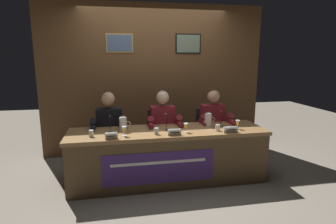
{
  "coord_description": "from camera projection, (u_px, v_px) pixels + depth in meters",
  "views": [
    {
      "loc": [
        -0.69,
        -3.59,
        1.7
      ],
      "look_at": [
        0.0,
        0.0,
        0.97
      ],
      "focal_mm": 29.54,
      "sensor_mm": 36.0,
      "label": 1
    }
  ],
  "objects": [
    {
      "name": "chair_right",
      "position": [
        209.0,
        136.0,
        4.52
      ],
      "size": [
        0.44,
        0.44,
        0.89
      ],
      "color": "black",
      "rests_on": "ground_plane"
    },
    {
      "name": "microphone_left",
      "position": [
        110.0,
        127.0,
        3.64
      ],
      "size": [
        0.06,
        0.17,
        0.22
      ],
      "color": "black",
      "rests_on": "conference_table"
    },
    {
      "name": "microphone_right",
      "position": [
        223.0,
        122.0,
        3.93
      ],
      "size": [
        0.06,
        0.17,
        0.22
      ],
      "color": "black",
      "rests_on": "conference_table"
    },
    {
      "name": "chair_center",
      "position": [
        161.0,
        139.0,
        4.37
      ],
      "size": [
        0.44,
        0.44,
        0.89
      ],
      "color": "black",
      "rests_on": "ground_plane"
    },
    {
      "name": "ground_plane",
      "position": [
        168.0,
        179.0,
        3.92
      ],
      "size": [
        12.0,
        12.0,
        0.0
      ],
      "primitive_type": "plane",
      "color": "gray"
    },
    {
      "name": "water_cup_center",
      "position": [
        156.0,
        132.0,
        3.55
      ],
      "size": [
        0.06,
        0.06,
        0.08
      ],
      "color": "silver",
      "rests_on": "conference_table"
    },
    {
      "name": "microphone_center",
      "position": [
        167.0,
        125.0,
        3.76
      ],
      "size": [
        0.06,
        0.17,
        0.22
      ],
      "color": "black",
      "rests_on": "conference_table"
    },
    {
      "name": "juice_glass_right",
      "position": [
        238.0,
        123.0,
        3.81
      ],
      "size": [
        0.06,
        0.06,
        0.12
      ],
      "color": "white",
      "rests_on": "conference_table"
    },
    {
      "name": "water_pitcher_right_side",
      "position": [
        208.0,
        120.0,
        3.96
      ],
      "size": [
        0.15,
        0.1,
        0.21
      ],
      "color": "silver",
      "rests_on": "conference_table"
    },
    {
      "name": "panelist_left",
      "position": [
        109.0,
        128.0,
        3.98
      ],
      "size": [
        0.51,
        0.48,
        1.21
      ],
      "color": "black",
      "rests_on": "ground_plane"
    },
    {
      "name": "juice_glass_left",
      "position": [
        124.0,
        129.0,
        3.47
      ],
      "size": [
        0.06,
        0.06,
        0.12
      ],
      "color": "white",
      "rests_on": "conference_table"
    },
    {
      "name": "chair_left",
      "position": [
        110.0,
        142.0,
        4.22
      ],
      "size": [
        0.44,
        0.44,
        0.89
      ],
      "color": "black",
      "rests_on": "ground_plane"
    },
    {
      "name": "panelist_right",
      "position": [
        214.0,
        123.0,
        4.27
      ],
      "size": [
        0.51,
        0.48,
        1.21
      ],
      "color": "black",
      "rests_on": "ground_plane"
    },
    {
      "name": "juice_glass_center",
      "position": [
        186.0,
        126.0,
        3.64
      ],
      "size": [
        0.06,
        0.06,
        0.12
      ],
      "color": "white",
      "rests_on": "conference_table"
    },
    {
      "name": "nameplate_center",
      "position": [
        175.0,
        132.0,
        3.52
      ],
      "size": [
        0.17,
        0.06,
        0.08
      ],
      "color": "white",
      "rests_on": "conference_table"
    },
    {
      "name": "water_cup_right",
      "position": [
        218.0,
        128.0,
        3.73
      ],
      "size": [
        0.06,
        0.06,
        0.08
      ],
      "color": "silver",
      "rests_on": "conference_table"
    },
    {
      "name": "water_cup_left",
      "position": [
        91.0,
        134.0,
        3.45
      ],
      "size": [
        0.06,
        0.06,
        0.08
      ],
      "color": "silver",
      "rests_on": "conference_table"
    },
    {
      "name": "nameplate_left",
      "position": [
        111.0,
        136.0,
        3.36
      ],
      "size": [
        0.15,
        0.06,
        0.08
      ],
      "color": "white",
      "rests_on": "conference_table"
    },
    {
      "name": "conference_table",
      "position": [
        169.0,
        149.0,
        3.72
      ],
      "size": [
        2.69,
        0.75,
        0.72
      ],
      "color": "olive",
      "rests_on": "ground_plane"
    },
    {
      "name": "panelist_center",
      "position": [
        164.0,
        125.0,
        4.12
      ],
      "size": [
        0.51,
        0.48,
        1.21
      ],
      "color": "black",
      "rests_on": "ground_plane"
    },
    {
      "name": "nameplate_right",
      "position": [
        231.0,
        129.0,
        3.64
      ],
      "size": [
        0.2,
        0.06,
        0.08
      ],
      "color": "white",
      "rests_on": "conference_table"
    },
    {
      "name": "water_pitcher_left_side",
      "position": [
        123.0,
        124.0,
        3.71
      ],
      "size": [
        0.15,
        0.1,
        0.21
      ],
      "color": "silver",
      "rests_on": "conference_table"
    },
    {
      "name": "wall_back_panelled",
      "position": [
        155.0,
        80.0,
        4.89
      ],
      "size": [
        3.89,
        0.14,
        2.6
      ],
      "color": "brown",
      "rests_on": "ground_plane"
    }
  ]
}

